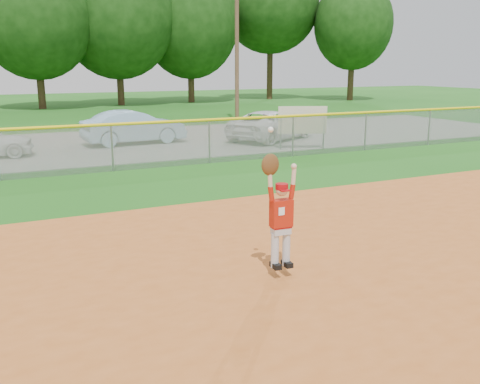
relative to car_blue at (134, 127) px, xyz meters
name	(u,v)px	position (x,y,z in m)	size (l,w,h in m)	color
ground	(254,284)	(-2.14, -15.57, -0.74)	(120.00, 120.00, 0.00)	#1A5713
clay_infield	(382,384)	(-2.14, -18.57, -0.72)	(24.00, 16.00, 0.04)	#B0571F
parking_strip	(82,146)	(-2.14, 0.43, -0.72)	(44.00, 10.00, 0.03)	slate
car_blue	(134,127)	(0.00, 0.00, 0.00)	(1.50, 4.30, 1.42)	#88AFCA
car_white_b	(272,125)	(5.90, -1.44, -0.06)	(2.16, 4.69, 1.30)	white
sponsor_sign	(303,121)	(5.69, -4.36, 0.40)	(1.83, 0.76, 1.73)	gray
outfield_fence	(112,144)	(-2.14, -5.57, 0.14)	(40.06, 0.10, 1.55)	gray
power_lines	(76,37)	(-1.14, 6.43, 3.94)	(19.40, 0.24, 9.00)	#4C3823
tree_line	(39,7)	(-1.18, 22.33, 6.79)	(62.37, 13.00, 14.43)	#422D1C
ballplayer	(280,212)	(-1.69, -15.54, 0.37)	(0.60, 0.26, 2.24)	silver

